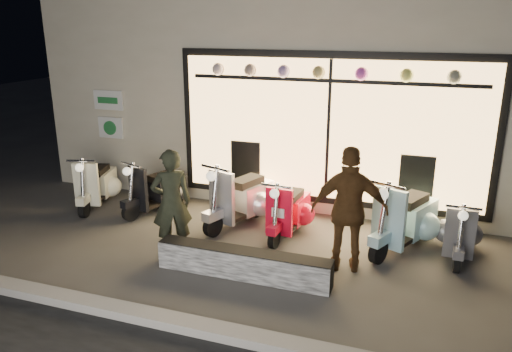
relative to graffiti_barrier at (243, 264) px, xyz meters
The scene contains 12 objects.
ground 0.71m from the graffiti_barrier, 107.71° to the left, with size 40.00×40.00×0.00m, color #383533.
kerb 1.37m from the graffiti_barrier, 98.74° to the right, with size 40.00×0.25×0.12m, color slate.
shop_building 5.95m from the graffiti_barrier, 92.07° to the left, with size 10.20×6.23×4.20m.
graffiti_barrier is the anchor object (origin of this frame).
scooter_silver 1.99m from the graffiti_barrier, 109.79° to the left, with size 0.84×1.54×1.11m.
scooter_red 1.72m from the graffiti_barrier, 83.84° to the left, with size 0.49×1.34×0.96m.
scooter_black 3.00m from the graffiti_barrier, 140.71° to the left, with size 0.74×1.35×0.98m.
scooter_cream 4.04m from the graffiti_barrier, 153.64° to the left, with size 0.69×1.40×1.00m.
scooter_blue 2.71m from the graffiti_barrier, 41.15° to the left, with size 0.94×1.55×1.14m.
scooter_grey 3.29m from the graffiti_barrier, 32.49° to the left, with size 0.42×1.27×0.91m.
man 1.43m from the graffiti_barrier, 164.45° to the left, with size 0.59×0.39×1.61m, color black.
woman 1.62m from the graffiti_barrier, 28.26° to the left, with size 1.04×0.43×1.77m, color #54351A.
Camera 1 is at (2.37, -6.35, 3.35)m, focal length 35.00 mm.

